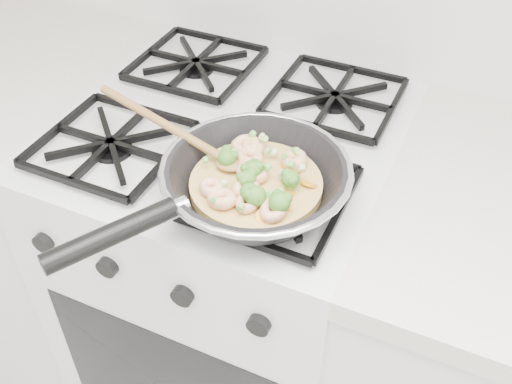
% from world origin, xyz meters
% --- Properties ---
extents(stove, '(0.60, 0.60, 0.92)m').
position_xyz_m(stove, '(0.00, 1.70, 0.46)').
color(stove, white).
rests_on(stove, ground).
extents(skillet, '(0.45, 0.43, 0.09)m').
position_xyz_m(skillet, '(0.13, 1.52, 0.96)').
color(skillet, black).
rests_on(skillet, stove).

